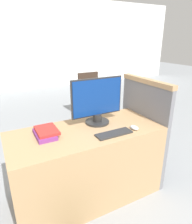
# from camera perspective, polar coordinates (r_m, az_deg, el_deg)

# --- Properties ---
(ground_plane) EXTENTS (20.00, 20.00, 0.00)m
(ground_plane) POSITION_cam_1_polar(r_m,az_deg,el_deg) (2.15, 1.79, -27.54)
(ground_plane) COLOR #93999E
(wall_back) EXTENTS (12.00, 0.06, 2.80)m
(wall_back) POSITION_cam_1_polar(r_m,az_deg,el_deg) (6.72, -22.81, 17.32)
(wall_back) COLOR white
(wall_back) RESTS_ON ground_plane
(desk) EXTENTS (1.46, 0.66, 0.76)m
(desk) POSITION_cam_1_polar(r_m,az_deg,el_deg) (2.11, -2.67, -14.60)
(desk) COLOR tan
(desk) RESTS_ON ground_plane
(carrel_divider) EXTENTS (0.07, 0.76, 1.18)m
(carrel_divider) POSITION_cam_1_polar(r_m,az_deg,el_deg) (2.41, 13.23, -4.48)
(carrel_divider) COLOR slate
(carrel_divider) RESTS_ON ground_plane
(monitor) EXTENTS (0.56, 0.25, 0.47)m
(monitor) POSITION_cam_1_polar(r_m,az_deg,el_deg) (2.01, 0.35, 2.90)
(monitor) COLOR #282828
(monitor) RESTS_ON desk
(keyboard) EXTENTS (0.35, 0.12, 0.02)m
(keyboard) POSITION_cam_1_polar(r_m,az_deg,el_deg) (1.84, 5.14, -6.17)
(keyboard) COLOR #2D2D2D
(keyboard) RESTS_ON desk
(mouse) EXTENTS (0.07, 0.10, 0.04)m
(mouse) POSITION_cam_1_polar(r_m,az_deg,el_deg) (1.97, 10.90, -4.40)
(mouse) COLOR silver
(mouse) RESTS_ON desk
(book_stack) EXTENTS (0.20, 0.28, 0.06)m
(book_stack) POSITION_cam_1_polar(r_m,az_deg,el_deg) (1.86, -14.20, -5.72)
(book_stack) COLOR #7A3384
(book_stack) RESTS_ON desk
(far_chair) EXTENTS (0.44, 0.44, 0.93)m
(far_chair) POSITION_cam_1_polar(r_m,az_deg,el_deg) (4.11, -1.50, 5.43)
(far_chair) COLOR #38281E
(far_chair) RESTS_ON ground_plane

